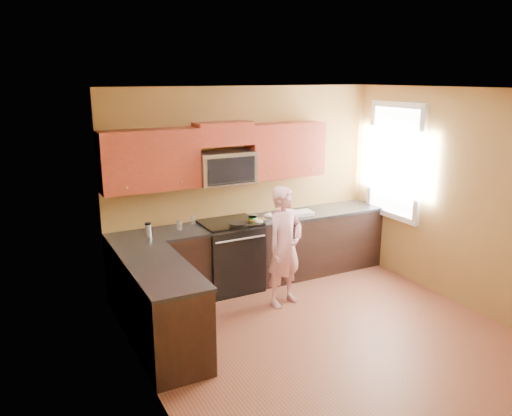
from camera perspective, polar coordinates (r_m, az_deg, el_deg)
floor at (r=5.91m, az=7.78°, el=-14.00°), size 4.00×4.00×0.00m
ceiling at (r=5.19m, az=8.83°, el=13.16°), size 4.00×4.00×0.00m
wall_back at (r=7.07m, az=-1.17°, el=2.64°), size 4.00×0.00×4.00m
wall_front at (r=4.04m, az=25.10°, el=-8.15°), size 4.00×0.00×4.00m
wall_left at (r=4.57m, az=-12.67°, el=-4.47°), size 0.00×4.00×4.00m
wall_right at (r=6.73m, az=22.27°, el=0.93°), size 0.00×4.00×4.00m
cabinet_back_run at (r=7.06m, az=-0.05°, el=-5.06°), size 4.00×0.60×0.88m
cabinet_left_run at (r=5.53m, az=-10.73°, el=-11.13°), size 0.60×1.60×0.88m
countertop_back at (r=6.91m, az=-0.02°, el=-1.49°), size 4.00×0.62×0.04m
countertop_left at (r=5.35m, az=-10.86°, el=-6.67°), size 0.62×1.60×0.04m
stove at (r=6.86m, az=-2.94°, el=-5.36°), size 0.76×0.65×0.95m
microwave at (r=6.70m, az=-3.49°, el=2.83°), size 0.76×0.40×0.42m
upper_cab_left at (r=6.41m, az=-11.74°, el=2.00°), size 1.22×0.33×0.75m
upper_cab_right at (r=7.16m, az=3.30°, el=3.59°), size 1.12×0.33×0.75m
upper_cab_over_mw at (r=6.63m, az=-3.70°, el=8.39°), size 0.76×0.33×0.30m
window at (r=7.47m, az=15.44°, el=5.12°), size 0.06×1.06×1.66m
woman at (r=6.31m, az=3.26°, el=-4.38°), size 0.64×0.51×1.53m
frying_pan at (r=6.49m, az=-2.02°, el=-2.10°), size 0.28×0.43×0.05m
butter_tub at (r=6.78m, az=-0.37°, el=-1.62°), size 0.15×0.15×0.10m
toast_slice at (r=6.91m, az=0.62°, el=-1.25°), size 0.12×0.12×0.01m
napkin_a at (r=6.69m, az=0.35°, el=-1.57°), size 0.13×0.13×0.06m
napkin_b at (r=6.97m, az=1.36°, el=-0.88°), size 0.14×0.15×0.07m
dish_towel at (r=7.17m, az=5.21°, el=-0.58°), size 0.32×0.26×0.05m
travel_mug at (r=6.34m, az=-12.06°, el=-3.12°), size 0.10×0.10×0.17m
glass_b at (r=6.53m, az=-8.67°, el=-1.88°), size 0.08×0.08×0.12m
glass_c at (r=6.74m, az=-7.11°, el=-1.30°), size 0.07×0.07×0.12m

